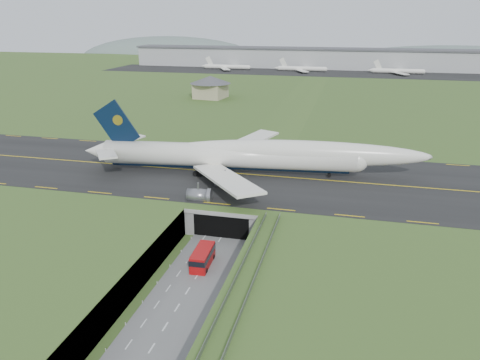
# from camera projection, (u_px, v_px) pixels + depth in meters

# --- Properties ---
(ground) EXTENTS (900.00, 900.00, 0.00)m
(ground) POSITION_uv_depth(u_px,v_px,m) (210.00, 256.00, 91.50)
(ground) COLOR #375321
(ground) RESTS_ON ground
(airfield_deck) EXTENTS (800.00, 800.00, 6.00)m
(airfield_deck) POSITION_uv_depth(u_px,v_px,m) (210.00, 242.00, 90.50)
(airfield_deck) COLOR gray
(airfield_deck) RESTS_ON ground
(trench_road) EXTENTS (12.00, 75.00, 0.20)m
(trench_road) POSITION_uv_depth(u_px,v_px,m) (198.00, 275.00, 84.58)
(trench_road) COLOR slate
(trench_road) RESTS_ON ground
(taxiway) EXTENTS (800.00, 44.00, 0.18)m
(taxiway) POSITION_uv_depth(u_px,v_px,m) (247.00, 174.00, 119.76)
(taxiway) COLOR black
(taxiway) RESTS_ON airfield_deck
(tunnel_portal) EXTENTS (17.00, 22.30, 6.00)m
(tunnel_portal) POSITION_uv_depth(u_px,v_px,m) (231.00, 208.00, 105.73)
(tunnel_portal) COLOR gray
(tunnel_portal) RESTS_ON ground
(guideway) EXTENTS (3.00, 53.00, 7.05)m
(guideway) POSITION_uv_depth(u_px,v_px,m) (242.00, 293.00, 69.76)
(guideway) COLOR #A8A8A3
(guideway) RESTS_ON ground
(jumbo_jet) EXTENTS (88.33, 57.59, 19.17)m
(jumbo_jet) POSITION_uv_depth(u_px,v_px,m) (252.00, 155.00, 118.06)
(jumbo_jet) COLOR white
(jumbo_jet) RESTS_ON ground
(shuttle_tram) EXTENTS (3.38, 8.15, 3.26)m
(shuttle_tram) POSITION_uv_depth(u_px,v_px,m) (203.00, 257.00, 87.37)
(shuttle_tram) COLOR #AC0B0D
(shuttle_tram) RESTS_ON ground
(service_building) EXTENTS (22.53, 22.53, 10.94)m
(service_building) POSITION_uv_depth(u_px,v_px,m) (210.00, 85.00, 230.11)
(service_building) COLOR tan
(service_building) RESTS_ON ground
(cargo_terminal) EXTENTS (320.00, 67.00, 15.60)m
(cargo_terminal) POSITION_uv_depth(u_px,v_px,m) (323.00, 58.00, 361.58)
(cargo_terminal) COLOR #B2B2B2
(cargo_terminal) RESTS_ON ground
(distant_hills) EXTENTS (700.00, 91.00, 60.00)m
(distant_hills) POSITION_uv_depth(u_px,v_px,m) (396.00, 67.00, 472.99)
(distant_hills) COLOR slate
(distant_hills) RESTS_ON ground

